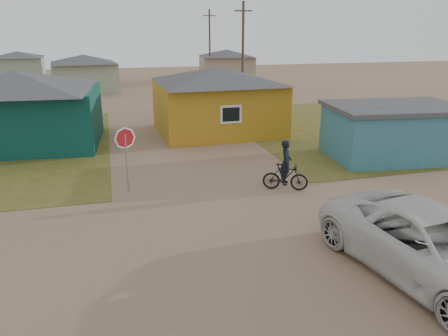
% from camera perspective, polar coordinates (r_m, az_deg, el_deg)
% --- Properties ---
extents(ground, '(120.00, 120.00, 0.00)m').
position_cam_1_polar(ground, '(13.58, 3.09, -9.05)').
color(ground, '#8C6C51').
extents(grass_ne, '(20.00, 18.00, 0.00)m').
position_cam_1_polar(grass_ne, '(30.87, 20.95, 5.29)').
color(grass_ne, brown).
rests_on(grass_ne, ground).
extents(house_teal, '(8.93, 7.08, 4.00)m').
position_cam_1_polar(house_teal, '(25.78, -25.24, 7.11)').
color(house_teal, '#0A3931').
rests_on(house_teal, ground).
extents(house_yellow, '(7.72, 6.76, 3.90)m').
position_cam_1_polar(house_yellow, '(26.58, -0.85, 8.98)').
color(house_yellow, '#BA841C').
rests_on(house_yellow, ground).
extents(shed_turquoise, '(6.71, 4.93, 2.60)m').
position_cam_1_polar(shed_turquoise, '(22.87, 21.28, 4.50)').
color(shed_turquoise, teal).
rests_on(shed_turquoise, ground).
extents(house_pale_west, '(7.04, 6.15, 3.60)m').
position_cam_1_polar(house_pale_west, '(45.76, -17.75, 11.76)').
color(house_pale_west, gray).
rests_on(house_pale_west, ground).
extents(house_beige_east, '(6.95, 6.05, 3.60)m').
position_cam_1_polar(house_beige_east, '(53.48, 0.34, 13.37)').
color(house_beige_east, gray).
rests_on(house_beige_east, ground).
extents(house_pale_north, '(6.28, 5.81, 3.40)m').
position_cam_1_polar(house_pale_north, '(58.58, -25.24, 12.01)').
color(house_pale_north, gray).
rests_on(house_pale_north, ground).
extents(utility_pole_near, '(1.40, 0.20, 8.00)m').
position_cam_1_polar(utility_pole_near, '(35.09, 2.47, 14.66)').
color(utility_pole_near, '#4D3A2E').
rests_on(utility_pole_near, ground).
extents(utility_pole_far, '(1.40, 0.20, 8.00)m').
position_cam_1_polar(utility_pole_far, '(50.80, -1.88, 15.70)').
color(utility_pole_far, '#4D3A2E').
rests_on(utility_pole_far, ground).
extents(stop_sign, '(0.85, 0.07, 2.60)m').
position_cam_1_polar(stop_sign, '(16.92, -12.74, 2.94)').
color(stop_sign, gray).
rests_on(stop_sign, ground).
extents(cyclist, '(1.84, 1.18, 2.02)m').
position_cam_1_polar(cyclist, '(17.26, 8.04, -0.54)').
color(cyclist, black).
rests_on(cyclist, ground).
extents(vehicle, '(3.93, 6.80, 1.78)m').
position_cam_1_polar(vehicle, '(12.37, 25.82, -9.20)').
color(vehicle, silver).
rests_on(vehicle, ground).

